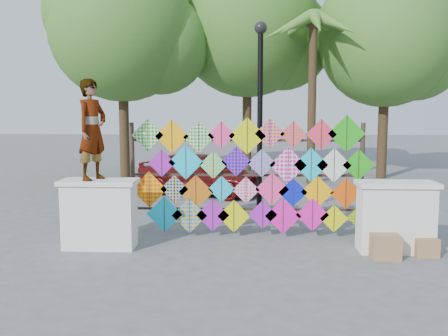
{
  "coord_description": "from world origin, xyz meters",
  "views": [
    {
      "loc": [
        0.03,
        -9.13,
        2.59
      ],
      "look_at": [
        -0.43,
        0.6,
        1.41
      ],
      "focal_mm": 40.0,
      "sensor_mm": 36.0,
      "label": 1
    }
  ],
  "objects": [
    {
      "name": "tree_west",
      "position": [
        -4.4,
        9.03,
        5.38
      ],
      "size": [
        5.85,
        5.2,
        8.01
      ],
      "color": "#41321C",
      "rests_on": "ground"
    },
    {
      "name": "kite_rack",
      "position": [
        0.07,
        0.72,
        1.22
      ],
      "size": [
        4.9,
        0.24,
        2.46
      ],
      "color": "#30231B",
      "rests_on": "ground"
    },
    {
      "name": "cardboard_box_far",
      "position": [
        3.16,
        -0.44,
        0.17
      ],
      "size": [
        0.4,
        0.36,
        0.33
      ],
      "primitive_type": "cube",
      "color": "#956748",
      "rests_on": "ground"
    },
    {
      "name": "sedan",
      "position": [
        -1.39,
        5.7,
        0.65
      ],
      "size": [
        4.13,
        2.86,
        1.3
      ],
      "primitive_type": "imported",
      "rotation": [
        0.0,
        0.0,
        1.19
      ],
      "color": "#5D1011",
      "rests_on": "ground"
    },
    {
      "name": "tree_east",
      "position": [
        5.09,
        9.53,
        4.99
      ],
      "size": [
        5.4,
        4.8,
        7.42
      ],
      "color": "#41321C",
      "rests_on": "ground"
    },
    {
      "name": "parapet_left",
      "position": [
        -2.7,
        -0.2,
        0.65
      ],
      "size": [
        1.4,
        0.65,
        1.28
      ],
      "color": "white",
      "rests_on": "ground"
    },
    {
      "name": "palm_tree",
      "position": [
        2.2,
        8.0,
        4.95
      ],
      "size": [
        3.62,
        3.62,
        5.83
      ],
      "color": "#41321C",
      "rests_on": "ground"
    },
    {
      "name": "lamppost",
      "position": [
        0.3,
        2.0,
        2.69
      ],
      "size": [
        0.28,
        0.28,
        4.46
      ],
      "color": "black",
      "rests_on": "ground"
    },
    {
      "name": "cardboard_box_near",
      "position": [
        2.41,
        -0.63,
        0.21
      ],
      "size": [
        0.48,
        0.42,
        0.42
      ],
      "primitive_type": "cube",
      "color": "#956748",
      "rests_on": "ground"
    },
    {
      "name": "vendor_woman",
      "position": [
        -2.79,
        -0.2,
        2.2
      ],
      "size": [
        0.67,
        0.79,
        1.83
      ],
      "primitive_type": "imported",
      "rotation": [
        0.0,
        0.0,
        1.15
      ],
      "color": "#99999E",
      "rests_on": "parapet_left"
    },
    {
      "name": "parapet_right",
      "position": [
        2.7,
        -0.2,
        0.65
      ],
      "size": [
        1.4,
        0.65,
        1.28
      ],
      "color": "white",
      "rests_on": "ground"
    },
    {
      "name": "tree_mid",
      "position": [
        0.11,
        11.03,
        5.77
      ],
      "size": [
        6.3,
        5.6,
        8.61
      ],
      "color": "#41321C",
      "rests_on": "ground"
    },
    {
      "name": "ground",
      "position": [
        0.0,
        0.0,
        0.0
      ],
      "size": [
        80.0,
        80.0,
        0.0
      ],
      "primitive_type": "plane",
      "color": "gray",
      "rests_on": "ground"
    }
  ]
}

